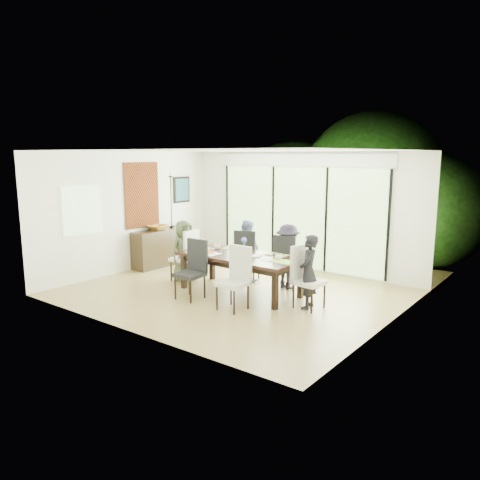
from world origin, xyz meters
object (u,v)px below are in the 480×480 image
Objects in this scene: cup_a at (217,247)px; cup_c at (278,257)px; laptop at (203,249)px; sideboard at (162,247)px; chair_right_end at (309,277)px; person_far_left at (247,250)px; chair_far_right at (288,261)px; chair_near_right at (232,279)px; chair_near_left at (190,270)px; vase at (244,252)px; chair_far_left at (248,254)px; chair_left_end at (184,255)px; cup_b at (243,254)px; table_top at (240,256)px; person_far_right at (288,256)px; person_right_end at (309,272)px; person_left_end at (184,251)px; bowl at (158,227)px.

cup_c is (1.50, -0.05, 0.00)m from cup_a.
sideboard is (-2.03, 0.76, -0.32)m from laptop.
person_far_left is at bearing 73.68° from chair_right_end.
laptop is at bearing 71.62° from person_far_left.
chair_right_end is 1.00× the size of chair_far_right.
chair_far_right is 1.00× the size of chair_near_right.
vase is at bearing 58.17° from chair_near_left.
sideboard is at bearing -14.87° from chair_far_left.
chair_left_end is 2.18m from chair_near_right.
laptop is 3.30× the size of cup_b.
person_far_left reaches higher than table_top.
vase is (-0.50, -0.78, 0.16)m from person_far_right.
table_top is at bearing 48.00° from chair_far_right.
person_far_left is 10.40× the size of cup_c.
cup_c is (1.25, -0.73, 0.15)m from person_far_left.
chair_near_right is at bearing -63.94° from vase.
table_top is 0.98m from chair_far_left.
sideboard is (-4.36, 0.66, -0.21)m from person_right_end.
cup_c is at bearing 88.35° from chair_left_end.
person_far_left is 10.40× the size of cup_a.
person_far_right is (1.00, 0.00, 0.00)m from person_far_left.
person_left_end is at bearing 137.44° from chair_near_left.
chair_right_end is 4.43m from bowl.
chair_far_right is 2.38× the size of bowl.
cup_c is at bearing -7.20° from bowl.
cup_c is (-0.68, 0.10, 0.15)m from person_right_end.
chair_right_end and chair_far_left have the same top height.
person_right_end and person_far_right have the same top height.
chair_right_end is at bearing -1.97° from vase.
chair_far_right is at bearing 57.64° from chair_near_left.
chair_far_right is 0.85× the size of person_far_right.
cup_a is (-2.20, 0.15, 0.25)m from chair_right_end.
table_top is 1.51m from chair_left_end.
sideboard is (-3.43, -0.17, -0.21)m from person_far_right.
person_far_left reaches higher than chair_right_end.
cup_a is at bearing 172.41° from vase.
chair_near_right is 3.69m from bowl.
cup_b is (0.10, -0.15, -0.01)m from vase.
cup_b is (1.63, -0.10, 0.15)m from person_left_end.
chair_left_end is 3.00m from chair_right_end.
chair_near_left is 1.07m from cup_a.
chair_near_left is at bearing 67.20° from person_far_right.
chair_far_right reaches higher than laptop.
chair_near_left is at bearing -31.11° from bowl.
chair_far_right is at bearing -56.19° from person_left_end.
bowl is (-3.43, -0.29, 0.38)m from chair_far_right.
bowl is at bearing -90.00° from sideboard.
chair_far_right reaches higher than sideboard.
chair_far_right reaches higher than table_top.
chair_far_left and chair_near_right have the same top height.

